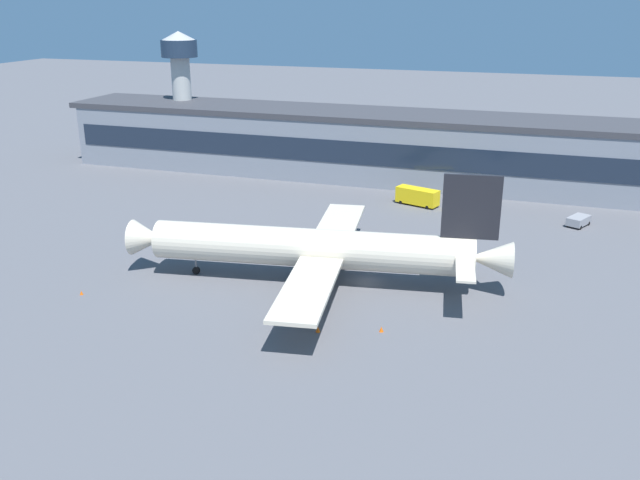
{
  "coord_description": "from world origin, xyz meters",
  "views": [
    {
      "loc": [
        22.62,
        -88.3,
        38.51
      ],
      "look_at": [
        -7.48,
        1.97,
        5.0
      ],
      "focal_mm": 38.89,
      "sensor_mm": 36.0,
      "label": 1
    }
  ],
  "objects_px": {
    "airliner": "(317,248)",
    "control_tower": "(181,81)",
    "pushback_tractor": "(579,220)",
    "traffic_cone_1": "(81,293)",
    "traffic_cone_2": "(381,329)",
    "traffic_cone_0": "(318,329)",
    "fuel_truck": "(418,196)"
  },
  "relations": [
    {
      "from": "control_tower",
      "to": "pushback_tractor",
      "type": "bearing_deg",
      "value": -15.68
    },
    {
      "from": "control_tower",
      "to": "traffic_cone_2",
      "type": "relative_size",
      "value": 45.25
    },
    {
      "from": "pushback_tractor",
      "to": "traffic_cone_0",
      "type": "relative_size",
      "value": 7.4
    },
    {
      "from": "pushback_tractor",
      "to": "fuel_truck",
      "type": "bearing_deg",
      "value": 172.83
    },
    {
      "from": "pushback_tractor",
      "to": "traffic_cone_2",
      "type": "xyz_separation_m",
      "value": [
        -23.47,
        -51.31,
        -0.71
      ]
    },
    {
      "from": "traffic_cone_0",
      "to": "traffic_cone_1",
      "type": "bearing_deg",
      "value": 179.41
    },
    {
      "from": "traffic_cone_0",
      "to": "traffic_cone_2",
      "type": "bearing_deg",
      "value": 19.01
    },
    {
      "from": "pushback_tractor",
      "to": "traffic_cone_0",
      "type": "distance_m",
      "value": 62.01
    },
    {
      "from": "pushback_tractor",
      "to": "traffic_cone_2",
      "type": "bearing_deg",
      "value": -114.58
    },
    {
      "from": "traffic_cone_1",
      "to": "traffic_cone_2",
      "type": "xyz_separation_m",
      "value": [
        41.57,
        2.16,
        0.05
      ]
    },
    {
      "from": "pushback_tractor",
      "to": "traffic_cone_1",
      "type": "distance_m",
      "value": 84.21
    },
    {
      "from": "traffic_cone_0",
      "to": "fuel_truck",
      "type": "bearing_deg",
      "value": 88.75
    },
    {
      "from": "pushback_tractor",
      "to": "traffic_cone_1",
      "type": "height_order",
      "value": "pushback_tractor"
    },
    {
      "from": "traffic_cone_2",
      "to": "traffic_cone_1",
      "type": "bearing_deg",
      "value": -177.02
    },
    {
      "from": "traffic_cone_2",
      "to": "control_tower",
      "type": "bearing_deg",
      "value": 131.8
    },
    {
      "from": "control_tower",
      "to": "fuel_truck",
      "type": "distance_m",
      "value": 69.13
    },
    {
      "from": "pushback_tractor",
      "to": "traffic_cone_1",
      "type": "relative_size",
      "value": 9.47
    },
    {
      "from": "pushback_tractor",
      "to": "airliner",
      "type": "bearing_deg",
      "value": -132.47
    },
    {
      "from": "airliner",
      "to": "control_tower",
      "type": "xyz_separation_m",
      "value": [
        -56.79,
        65.11,
        14.14
      ]
    },
    {
      "from": "traffic_cone_0",
      "to": "airliner",
      "type": "bearing_deg",
      "value": 108.9
    },
    {
      "from": "pushback_tractor",
      "to": "traffic_cone_0",
      "type": "xyz_separation_m",
      "value": [
        -30.78,
        -53.83,
        -0.68
      ]
    },
    {
      "from": "control_tower",
      "to": "traffic_cone_1",
      "type": "bearing_deg",
      "value": -70.87
    },
    {
      "from": "airliner",
      "to": "traffic_cone_0",
      "type": "relative_size",
      "value": 73.85
    },
    {
      "from": "fuel_truck",
      "to": "traffic_cone_2",
      "type": "xyz_separation_m",
      "value": [
        6.05,
        -55.02,
        -1.54
      ]
    },
    {
      "from": "fuel_truck",
      "to": "traffic_cone_2",
      "type": "bearing_deg",
      "value": -83.73
    },
    {
      "from": "control_tower",
      "to": "pushback_tractor",
      "type": "xyz_separation_m",
      "value": [
        92.6,
        -26.0,
        -18.23
      ]
    },
    {
      "from": "control_tower",
      "to": "traffic_cone_2",
      "type": "bearing_deg",
      "value": -48.2
    },
    {
      "from": "pushback_tractor",
      "to": "traffic_cone_0",
      "type": "height_order",
      "value": "pushback_tractor"
    },
    {
      "from": "pushback_tractor",
      "to": "fuel_truck",
      "type": "height_order",
      "value": "fuel_truck"
    },
    {
      "from": "airliner",
      "to": "traffic_cone_1",
      "type": "distance_m",
      "value": 32.93
    },
    {
      "from": "control_tower",
      "to": "traffic_cone_1",
      "type": "relative_size",
      "value": 53.56
    },
    {
      "from": "pushback_tractor",
      "to": "traffic_cone_2",
      "type": "distance_m",
      "value": 56.43
    }
  ]
}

